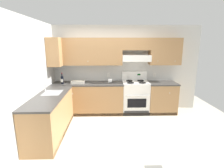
% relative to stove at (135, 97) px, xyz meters
% --- Properties ---
extents(ground_plane, '(7.04, 7.04, 0.00)m').
position_rel_stove_xyz_m(ground_plane, '(-0.86, -1.25, -0.48)').
color(ground_plane, beige).
extents(wall_back, '(4.68, 0.57, 2.55)m').
position_rel_stove_xyz_m(wall_back, '(-0.46, 0.27, 1.00)').
color(wall_back, silver).
rests_on(wall_back, ground_plane).
extents(wall_left, '(0.47, 4.00, 2.55)m').
position_rel_stove_xyz_m(wall_left, '(-2.45, -1.02, 0.86)').
color(wall_left, silver).
rests_on(wall_left, ground_plane).
extents(counter_back_run, '(3.60, 0.65, 0.91)m').
position_rel_stove_xyz_m(counter_back_run, '(-0.76, -0.01, -0.03)').
color(counter_back_run, '#A87A4C').
rests_on(counter_back_run, ground_plane).
extents(counter_left_run, '(0.63, 1.91, 1.13)m').
position_rel_stove_xyz_m(counter_left_run, '(-2.10, -1.25, -0.02)').
color(counter_left_run, '#A87A4C').
rests_on(counter_left_run, ground_plane).
extents(stove, '(0.76, 0.62, 1.20)m').
position_rel_stove_xyz_m(stove, '(0.00, 0.00, 0.00)').
color(stove, white).
rests_on(stove, ground_plane).
extents(wine_bottle, '(0.08, 0.08, 0.31)m').
position_rel_stove_xyz_m(wine_bottle, '(-2.10, -0.09, 0.56)').
color(wine_bottle, black).
rests_on(wine_bottle, counter_back_run).
extents(bowl, '(0.37, 0.22, 0.07)m').
position_rel_stove_xyz_m(bowl, '(-1.68, -0.03, 0.46)').
color(bowl, beige).
rests_on(bowl, counter_back_run).
extents(paper_towel_roll, '(0.11, 0.12, 0.12)m').
position_rel_stove_xyz_m(paper_towel_roll, '(-0.75, -0.01, 0.49)').
color(paper_towel_roll, white).
rests_on(paper_towel_roll, counter_back_run).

